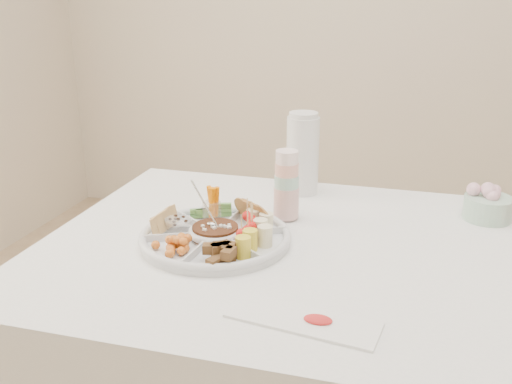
# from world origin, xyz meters

# --- Properties ---
(dining_table) EXTENTS (1.52, 1.02, 0.76)m
(dining_table) POSITION_xyz_m (0.00, 0.00, 0.38)
(dining_table) COLOR white
(dining_table) RESTS_ON floor
(party_tray) EXTENTS (0.50, 0.50, 0.04)m
(party_tray) POSITION_xyz_m (-0.32, -0.04, 0.78)
(party_tray) COLOR silver
(party_tray) RESTS_ON dining_table
(bean_dip) EXTENTS (0.16, 0.16, 0.04)m
(bean_dip) POSITION_xyz_m (-0.32, -0.04, 0.79)
(bean_dip) COLOR black
(bean_dip) RESTS_ON party_tray
(tortillas) EXTENTS (0.13, 0.13, 0.06)m
(tortillas) POSITION_xyz_m (-0.24, 0.07, 0.80)
(tortillas) COLOR #BA804E
(tortillas) RESTS_ON party_tray
(carrot_cucumber) EXTENTS (0.13, 0.13, 0.09)m
(carrot_cucumber) POSITION_xyz_m (-0.37, 0.08, 0.82)
(carrot_cucumber) COLOR orange
(carrot_cucumber) RESTS_ON party_tray
(pita_raisins) EXTENTS (0.13, 0.13, 0.05)m
(pita_raisins) POSITION_xyz_m (-0.45, -0.03, 0.80)
(pita_raisins) COLOR beige
(pita_raisins) RESTS_ON party_tray
(cherries) EXTENTS (0.13, 0.13, 0.04)m
(cherries) POSITION_xyz_m (-0.39, -0.15, 0.79)
(cherries) COLOR orange
(cherries) RESTS_ON party_tray
(granola_chunks) EXTENTS (0.14, 0.14, 0.05)m
(granola_chunks) POSITION_xyz_m (-0.26, -0.16, 0.79)
(granola_chunks) COLOR brown
(granola_chunks) RESTS_ON party_tray
(banana_tomato) EXTENTS (0.16, 0.16, 0.10)m
(banana_tomato) POSITION_xyz_m (-0.19, -0.05, 0.82)
(banana_tomato) COLOR #DECF5C
(banana_tomato) RESTS_ON party_tray
(cup_stack) EXTENTS (0.09, 0.09, 0.20)m
(cup_stack) POSITION_xyz_m (-0.18, 0.17, 0.86)
(cup_stack) COLOR #A8BBA4
(cup_stack) RESTS_ON dining_table
(thermos) EXTENTS (0.10, 0.10, 0.26)m
(thermos) POSITION_xyz_m (-0.18, 0.40, 0.89)
(thermos) COLOR white
(thermos) RESTS_ON dining_table
(flower_bowl) EXTENTS (0.17, 0.17, 0.10)m
(flower_bowl) POSITION_xyz_m (0.37, 0.32, 0.81)
(flower_bowl) COLOR #A0CEB8
(flower_bowl) RESTS_ON dining_table
(placemat) EXTENTS (0.31, 0.14, 0.01)m
(placemat) POSITION_xyz_m (-0.03, -0.34, 0.76)
(placemat) COLOR silver
(placemat) RESTS_ON dining_table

